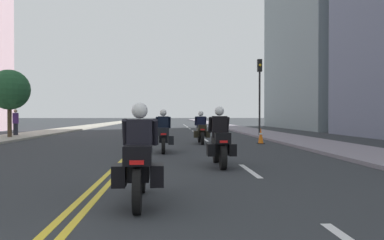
{
  "coord_description": "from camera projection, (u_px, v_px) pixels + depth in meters",
  "views": [
    {
      "loc": [
        1.38,
        -1.7,
        1.41
      ],
      "look_at": [
        2.16,
        12.1,
        1.23
      ],
      "focal_mm": 36.27,
      "sensor_mm": 36.0,
      "label": 1
    }
  ],
  "objects": [
    {
      "name": "traffic_light_near",
      "position": [
        260.0,
        84.0,
        25.1
      ],
      "size": [
        0.28,
        0.38,
        5.02
      ],
      "color": "black",
      "rests_on": "ground"
    },
    {
      "name": "pedestrian_0",
      "position": [
        16.0,
        123.0,
        24.93
      ],
      "size": [
        0.42,
        0.34,
        1.78
      ],
      "rotation": [
        0.0,
        0.0,
        3.53
      ],
      "color": "#22242E",
      "rests_on": "ground"
    },
    {
      "name": "ground_plane",
      "position": [
        159.0,
        126.0,
        49.56
      ],
      "size": [
        264.0,
        264.0,
        0.0
      ],
      "primitive_type": "plane",
      "color": "#2C2F33"
    },
    {
      "name": "building_right_1",
      "position": [
        318.0,
        15.0,
        40.68
      ],
      "size": [
        6.98,
        18.14,
        23.82
      ],
      "color": "gray",
      "rests_on": "ground"
    },
    {
      "name": "centreline_yellow_inner",
      "position": [
        158.0,
        126.0,
        49.55
      ],
      "size": [
        0.12,
        132.0,
        0.01
      ],
      "primitive_type": "cube",
      "color": "yellow",
      "rests_on": "ground"
    },
    {
      "name": "traffic_cone_0",
      "position": [
        261.0,
        136.0,
        18.99
      ],
      "size": [
        0.34,
        0.34,
        0.79
      ],
      "color": "black",
      "rests_on": "ground"
    },
    {
      "name": "motorcycle_2",
      "position": [
        163.0,
        135.0,
        14.67
      ],
      "size": [
        0.77,
        2.25,
        1.63
      ],
      "rotation": [
        0.0,
        0.0,
        0.03
      ],
      "color": "black",
      "rests_on": "ground"
    },
    {
      "name": "sidewalk_right",
      "position": [
        223.0,
        125.0,
        50.02
      ],
      "size": [
        2.94,
        144.0,
        0.12
      ],
      "primitive_type": "cube",
      "color": "gray",
      "rests_on": "ground"
    },
    {
      "name": "sidewalk_left",
      "position": [
        94.0,
        126.0,
        49.09
      ],
      "size": [
        2.94,
        144.0,
        0.12
      ],
      "primitive_type": "cube",
      "color": "#A9A494",
      "rests_on": "ground"
    },
    {
      "name": "motorcycle_1",
      "position": [
        220.0,
        143.0,
        10.59
      ],
      "size": [
        0.76,
        2.12,
        1.65
      ],
      "rotation": [
        0.0,
        0.0,
        0.0
      ],
      "color": "black",
      "rests_on": "ground"
    },
    {
      "name": "lane_dashes_white",
      "position": [
        195.0,
        133.0,
        30.78
      ],
      "size": [
        0.14,
        56.4,
        0.01
      ],
      "color": "silver",
      "rests_on": "ground"
    },
    {
      "name": "centreline_yellow_outer",
      "position": [
        160.0,
        126.0,
        49.56
      ],
      "size": [
        0.12,
        132.0,
        0.01
      ],
      "primitive_type": "cube",
      "color": "yellow",
      "rests_on": "ground"
    },
    {
      "name": "street_tree_0",
      "position": [
        9.0,
        90.0,
        22.79
      ],
      "size": [
        2.37,
        2.37,
        4.09
      ],
      "color": "#473725",
      "rests_on": "ground"
    },
    {
      "name": "motorcycle_3",
      "position": [
        201.0,
        131.0,
        19.04
      ],
      "size": [
        0.77,
        2.22,
        1.62
      ],
      "rotation": [
        0.0,
        0.0,
        0.02
      ],
      "color": "black",
      "rests_on": "ground"
    },
    {
      "name": "motorcycle_0",
      "position": [
        139.0,
        162.0,
        6.16
      ],
      "size": [
        0.77,
        2.21,
        1.62
      ],
      "rotation": [
        0.0,
        0.0,
        0.03
      ],
      "color": "black",
      "rests_on": "ground"
    }
  ]
}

